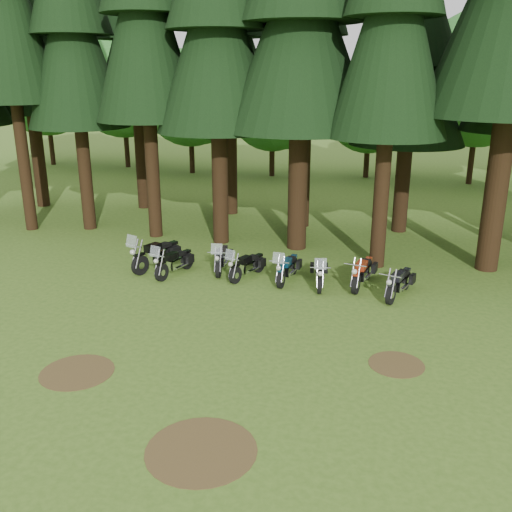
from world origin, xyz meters
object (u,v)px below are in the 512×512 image
object	(u,v)px
motorcycle_4	(287,269)
motorcycle_5	(319,274)
motorcycle_2	(222,259)
motorcycle_7	(399,284)
motorcycle_1	(174,263)
motorcycle_3	(247,266)
motorcycle_0	(157,255)
motorcycle_6	(362,273)

from	to	relation	value
motorcycle_4	motorcycle_5	bearing A→B (deg)	-3.31
motorcycle_2	motorcycle_5	bearing A→B (deg)	-18.01
motorcycle_7	motorcycle_2	bearing A→B (deg)	-171.07
motorcycle_1	motorcycle_4	size ratio (longest dim) A/B	1.00
motorcycle_2	motorcycle_3	size ratio (longest dim) A/B	1.06
motorcycle_0	motorcycle_4	world-z (taller)	motorcycle_0
motorcycle_7	motorcycle_6	bearing A→B (deg)	168.65
motorcycle_1	motorcycle_6	distance (m)	6.62
motorcycle_2	motorcycle_6	world-z (taller)	motorcycle_2
motorcycle_2	motorcycle_7	size ratio (longest dim) A/B	1.02
motorcycle_0	motorcycle_1	size ratio (longest dim) A/B	1.13
motorcycle_6	motorcycle_7	world-z (taller)	motorcycle_6
motorcycle_7	motorcycle_0	bearing A→B (deg)	-166.36
motorcycle_3	motorcycle_7	distance (m)	5.24
motorcycle_1	motorcycle_4	distance (m)	4.06
motorcycle_0	motorcycle_1	xyz separation A→B (m)	(0.89, -0.45, -0.07)
motorcycle_1	motorcycle_4	world-z (taller)	motorcycle_1
motorcycle_1	motorcycle_5	bearing A→B (deg)	17.93
motorcycle_1	motorcycle_2	world-z (taller)	motorcycle_1
motorcycle_6	motorcycle_7	bearing A→B (deg)	-18.48
motorcycle_1	motorcycle_3	xyz separation A→B (m)	(2.59, 0.42, -0.02)
motorcycle_4	motorcycle_6	distance (m)	2.56
motorcycle_2	motorcycle_3	world-z (taller)	motorcycle_2
motorcycle_5	motorcycle_6	bearing A→B (deg)	4.57
motorcycle_0	motorcycle_5	xyz separation A→B (m)	(6.06, -0.12, -0.08)
motorcycle_1	motorcycle_5	size ratio (longest dim) A/B	1.03
motorcycle_5	motorcycle_7	bearing A→B (deg)	-16.31
motorcycle_7	motorcycle_3	bearing A→B (deg)	-167.64
motorcycle_1	motorcycle_5	world-z (taller)	motorcycle_1
motorcycle_1	motorcycle_3	bearing A→B (deg)	23.42
motorcycle_0	motorcycle_1	distance (m)	1.00
motorcycle_3	motorcycle_6	world-z (taller)	motorcycle_3
motorcycle_5	motorcycle_7	distance (m)	2.66
motorcycle_1	motorcycle_6	xyz separation A→B (m)	(6.58, 0.71, 0.02)
motorcycle_0	motorcycle_3	size ratio (longest dim) A/B	1.20
motorcycle_5	motorcycle_7	size ratio (longest dim) A/B	0.99
motorcycle_2	motorcycle_4	bearing A→B (deg)	-18.14
motorcycle_0	motorcycle_7	size ratio (longest dim) A/B	1.15
motorcycle_7	motorcycle_5	bearing A→B (deg)	-169.40
motorcycle_1	motorcycle_6	bearing A→B (deg)	20.50
motorcycle_2	motorcycle_7	distance (m)	6.38
motorcycle_0	motorcycle_6	world-z (taller)	motorcycle_0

